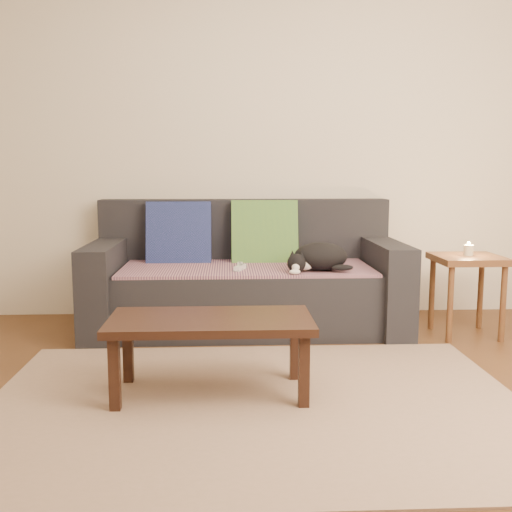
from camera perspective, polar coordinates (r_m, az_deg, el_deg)
The scene contains 13 objects.
ground at distance 2.72m, azimuth 0.17°, elevation -15.24°, with size 4.50×4.50×0.00m, color brown.
back_wall at distance 4.50m, azimuth -1.15°, elevation 10.96°, with size 4.50×0.04×2.60m, color beige.
sofa at distance 4.14m, azimuth -0.94°, elevation -2.58°, with size 2.10×0.94×0.87m.
throw_blanket at distance 4.03m, azimuth -0.90°, elevation -1.13°, with size 1.66×0.74×0.02m, color #3F2545.
cushion_navy at distance 4.27m, azimuth -7.34°, elevation 2.04°, with size 0.45×0.11×0.45m, color #0F1E43.
cushion_green at distance 4.26m, azimuth 0.81°, elevation 2.10°, with size 0.47×0.12×0.47m, color #0B4945.
cat at distance 3.86m, azimuth 5.98°, elevation -0.12°, with size 0.43×0.31×0.18m.
wii_remote_a at distance 3.96m, azimuth -1.53°, elevation -0.93°, with size 0.15×0.04×0.03m, color white.
wii_remote_b at distance 3.88m, azimuth -1.53°, elevation -1.11°, with size 0.15×0.04×0.03m, color white.
side_table at distance 4.14m, azimuth 19.49°, elevation -1.25°, with size 0.42×0.42×0.53m.
candle at distance 4.12m, azimuth 19.58°, elevation 0.54°, with size 0.06×0.06×0.09m.
rug at distance 2.85m, azimuth 0.01°, elevation -13.94°, with size 2.50×1.80×0.01m, color gray.
coffee_table at distance 2.88m, azimuth -4.34°, elevation -6.80°, with size 0.97×0.48×0.39m.
Camera 1 is at (-0.13, -2.49, 1.08)m, focal length 42.00 mm.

